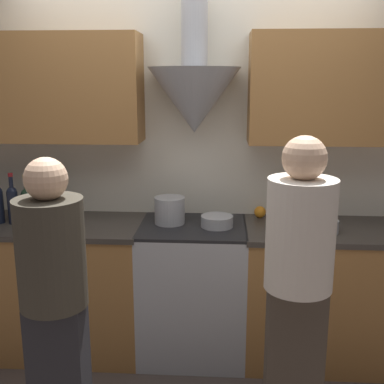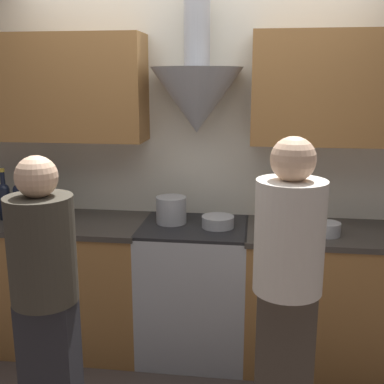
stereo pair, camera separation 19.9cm
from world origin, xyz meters
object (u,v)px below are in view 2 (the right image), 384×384
(wine_bottle_7, at_px, (46,200))
(wine_bottle_4, at_px, (4,199))
(orange_fruit, at_px, (263,213))
(saucepan, at_px, (327,229))
(stove_range, at_px, (194,289))
(mixing_bowl, at_px, (218,222))
(wine_bottle_5, at_px, (19,200))
(wine_bottle_6, at_px, (33,201))
(stock_pot, at_px, (171,210))
(person_foreground_left, at_px, (45,296))
(person_foreground_right, at_px, (287,290))

(wine_bottle_7, bearing_deg, wine_bottle_4, 179.80)
(wine_bottle_7, xyz_separation_m, orange_fruit, (1.46, 0.24, -0.11))
(saucepan, bearing_deg, orange_fruit, 141.48)
(stove_range, bearing_deg, mixing_bowl, -5.84)
(wine_bottle_5, xyz_separation_m, orange_fruit, (1.65, 0.24, -0.10))
(mixing_bowl, height_order, orange_fruit, orange_fruit)
(stove_range, bearing_deg, wine_bottle_6, -178.69)
(stove_range, bearing_deg, wine_bottle_5, -178.66)
(wine_bottle_7, xyz_separation_m, mixing_bowl, (1.16, 0.01, -0.11))
(wine_bottle_5, relative_size, orange_fruit, 4.23)
(wine_bottle_5, distance_m, stock_pot, 1.04)
(mixing_bowl, relative_size, person_foreground_left, 0.14)
(wine_bottle_4, relative_size, orange_fruit, 4.38)
(person_foreground_left, bearing_deg, wine_bottle_6, 117.69)
(stock_pot, distance_m, saucepan, 1.01)
(saucepan, bearing_deg, stove_range, 173.46)
(stove_range, xyz_separation_m, stock_pot, (-0.16, 0.04, 0.54))
(stove_range, height_order, person_foreground_left, person_foreground_left)
(wine_bottle_6, distance_m, orange_fruit, 1.57)
(wine_bottle_6, bearing_deg, saucepan, -2.11)
(wine_bottle_4, xyz_separation_m, wine_bottle_5, (0.11, -0.00, -0.00))
(stock_pot, bearing_deg, orange_fruit, 15.82)
(wine_bottle_7, relative_size, person_foreground_right, 0.23)
(wine_bottle_4, distance_m, stock_pot, 1.15)
(wine_bottle_6, height_order, orange_fruit, wine_bottle_6)
(wine_bottle_4, distance_m, orange_fruit, 1.78)
(orange_fruit, xyz_separation_m, person_foreground_right, (0.10, -1.10, -0.06))
(wine_bottle_6, distance_m, person_foreground_right, 1.87)
(person_foreground_left, bearing_deg, mixing_bowl, 52.52)
(stove_range, bearing_deg, wine_bottle_4, -178.98)
(stove_range, relative_size, wine_bottle_6, 2.78)
(wine_bottle_7, bearing_deg, stock_pot, 4.30)
(mixing_bowl, height_order, saucepan, saucepan)
(mixing_bowl, distance_m, person_foreground_left, 1.24)
(wine_bottle_7, bearing_deg, person_foreground_left, -66.83)
(mixing_bowl, distance_m, orange_fruit, 0.37)
(orange_fruit, bearing_deg, stove_range, -154.87)
(stove_range, height_order, person_foreground_right, person_foreground_right)
(wine_bottle_7, relative_size, mixing_bowl, 1.75)
(wine_bottle_5, distance_m, person_foreground_right, 1.96)
(wine_bottle_4, xyz_separation_m, person_foreground_left, (0.71, -0.97, -0.22))
(stove_range, bearing_deg, orange_fruit, 25.13)
(wine_bottle_6, bearing_deg, wine_bottle_5, -178.27)
(stock_pot, bearing_deg, person_foreground_right, -52.52)
(mixing_bowl, bearing_deg, wine_bottle_7, -179.60)
(wine_bottle_5, relative_size, saucepan, 2.15)
(stock_pot, bearing_deg, stove_range, -13.97)
(mixing_bowl, bearing_deg, wine_bottle_5, -179.50)
(wine_bottle_4, height_order, wine_bottle_6, wine_bottle_4)
(stove_range, relative_size, person_foreground_left, 0.60)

